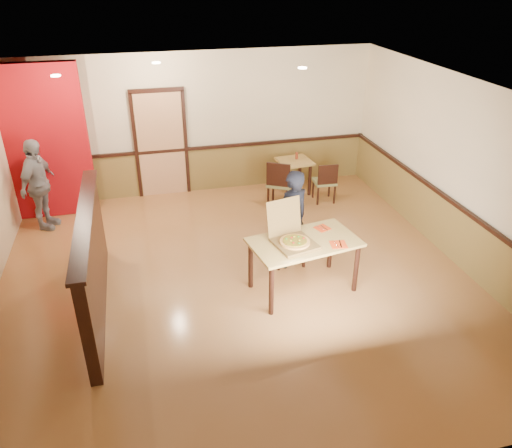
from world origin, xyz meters
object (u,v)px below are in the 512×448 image
at_px(side_table, 294,168).
at_px(condiment, 297,156).
at_px(main_table, 304,248).
at_px(diner, 292,219).
at_px(pizza_box, 293,239).
at_px(side_chair_left, 280,182).
at_px(passerby, 39,185).
at_px(diner_chair, 288,230).
at_px(side_chair_right, 325,181).

xyz_separation_m(side_table, condiment, (0.07, 0.08, 0.24)).
xyz_separation_m(main_table, diner, (0.03, 0.68, 0.10)).
height_order(main_table, condiment, condiment).
bearing_deg(pizza_box, side_chair_left, 63.84).
height_order(side_chair_left, condiment, side_chair_left).
distance_m(side_table, passerby, 4.83).
distance_m(diner_chair, side_chair_left, 1.94).
xyz_separation_m(side_chair_left, side_chair_right, (0.93, 0.00, -0.07)).
xyz_separation_m(main_table, condiment, (1.00, 3.41, 0.07)).
relative_size(side_chair_right, condiment, 6.03).
relative_size(side_chair_left, condiment, 6.94).
height_order(diner, passerby, passerby).
bearing_deg(side_chair_left, passerby, 27.21).
bearing_deg(passerby, side_chair_right, -69.87).
xyz_separation_m(side_chair_right, condiment, (-0.38, 0.69, 0.31)).
relative_size(side_table, condiment, 5.17).
distance_m(main_table, side_chair_left, 2.77).
relative_size(main_table, diner_chair, 1.64).
bearing_deg(side_chair_left, diner_chair, 107.17).
bearing_deg(main_table, side_chair_right, 53.16).
xyz_separation_m(side_chair_left, pizza_box, (-0.63, -2.75, 0.36)).
bearing_deg(diner_chair, condiment, 71.48).
bearing_deg(passerby, side_table, -62.78).
relative_size(main_table, pizza_box, 2.24).
relative_size(main_table, side_chair_right, 1.97).
height_order(diner_chair, diner, diner).
xyz_separation_m(side_table, passerby, (-4.80, -0.41, 0.30)).
height_order(side_table, diner, diner).
xyz_separation_m(diner_chair, side_table, (0.91, 2.51, -0.02)).
xyz_separation_m(side_chair_right, pizza_box, (-1.56, -2.75, 0.42)).
relative_size(diner_chair, condiment, 7.22).
distance_m(side_chair_right, side_table, 0.76).
relative_size(diner_chair, passerby, 0.60).
height_order(side_table, condiment, condiment).
xyz_separation_m(passerby, pizza_box, (3.68, -2.95, 0.06)).
xyz_separation_m(side_chair_left, condiment, (0.55, 0.69, 0.24)).
bearing_deg(diner, diner_chair, -107.87).
relative_size(side_table, pizza_box, 0.98).
relative_size(main_table, side_table, 2.29).
distance_m(diner, pizza_box, 0.74).
xyz_separation_m(side_chair_right, diner, (-1.35, -2.05, 0.34)).
bearing_deg(side_chair_left, pizza_box, 106.98).
bearing_deg(main_table, pizza_box, 177.67).
height_order(side_chair_right, pizza_box, pizza_box).
xyz_separation_m(side_chair_left, passerby, (-4.31, 0.20, 0.30)).
bearing_deg(diner_chair, diner, -83.62).
bearing_deg(main_table, side_table, 64.37).
bearing_deg(side_chair_right, pizza_box, 63.93).
xyz_separation_m(diner_chair, side_chair_right, (1.36, 1.89, -0.09)).
distance_m(side_table, pizza_box, 3.56).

